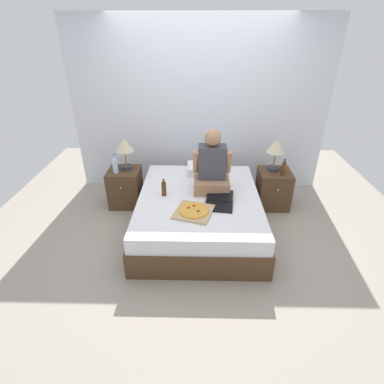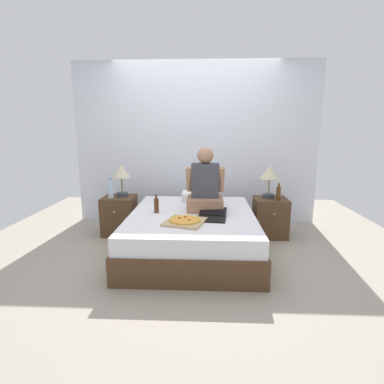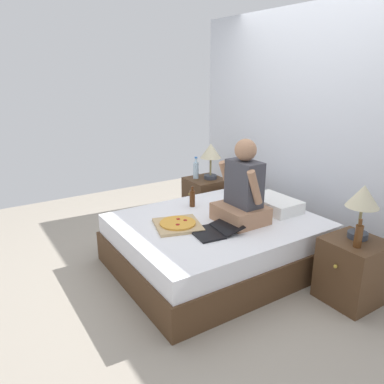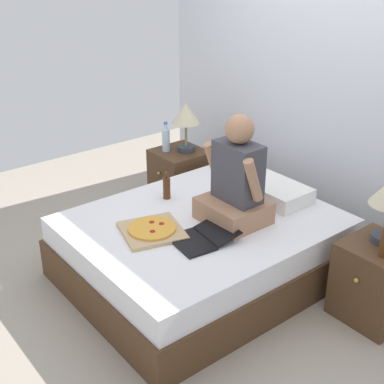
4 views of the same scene
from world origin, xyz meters
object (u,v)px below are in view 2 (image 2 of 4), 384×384
(water_bottle, at_px, (111,190))
(beer_bottle_on_bed, at_px, (156,205))
(nightstand_right, at_px, (270,217))
(beer_bottle, at_px, (278,193))
(lamp_on_left_nightstand, at_px, (121,173))
(lamp_on_right_nightstand, at_px, (270,174))
(laptop, at_px, (212,217))
(bed, at_px, (192,232))
(person_seated, at_px, (205,187))
(pizza_box, at_px, (185,221))
(nightstand_left, at_px, (120,215))

(water_bottle, distance_m, beer_bottle_on_bed, 0.89)
(nightstand_right, xyz_separation_m, beer_bottle, (0.07, -0.10, 0.37))
(lamp_on_left_nightstand, height_order, beer_bottle, lamp_on_left_nightstand)
(lamp_on_right_nightstand, xyz_separation_m, laptop, (-0.81, -0.87, -0.36))
(bed, bearing_deg, person_seated, 48.42)
(bed, height_order, lamp_on_left_nightstand, lamp_on_left_nightstand)
(beer_bottle, relative_size, person_seated, 0.29)
(laptop, bearing_deg, person_seated, 101.75)
(lamp_on_left_nightstand, height_order, nightstand_right, lamp_on_left_nightstand)
(water_bottle, xyz_separation_m, beer_bottle_on_bed, (0.72, -0.51, -0.07))
(lamp_on_right_nightstand, relative_size, beer_bottle, 1.96)
(nightstand_right, bearing_deg, pizza_box, -138.51)
(bed, distance_m, beer_bottle_on_bed, 0.55)
(water_bottle, height_order, laptop, water_bottle)
(bed, height_order, nightstand_right, nightstand_right)
(bed, xyz_separation_m, lamp_on_left_nightstand, (-1.03, 0.66, 0.63))
(lamp_on_right_nightstand, distance_m, person_seated, 1.01)
(nightstand_left, distance_m, beer_bottle_on_bed, 0.93)
(lamp_on_right_nightstand, xyz_separation_m, person_seated, (-0.89, -0.48, -0.09))
(beer_bottle_on_bed, bearing_deg, pizza_box, -46.86)
(lamp_on_right_nightstand, relative_size, beer_bottle_on_bed, 2.05)
(nightstand_left, bearing_deg, water_bottle, -131.65)
(lamp_on_right_nightstand, xyz_separation_m, beer_bottle_on_bed, (-1.47, -0.65, -0.29))
(nightstand_right, relative_size, beer_bottle_on_bed, 2.47)
(person_seated, relative_size, beer_bottle_on_bed, 3.55)
(water_bottle, distance_m, beer_bottle, 2.29)
(nightstand_right, relative_size, beer_bottle, 2.36)
(lamp_on_left_nightstand, relative_size, person_seated, 0.58)
(lamp_on_left_nightstand, xyz_separation_m, pizza_box, (0.97, -1.05, -0.36))
(lamp_on_right_nightstand, xyz_separation_m, pizza_box, (-1.10, -1.05, -0.36))
(water_bottle, height_order, pizza_box, water_bottle)
(beer_bottle_on_bed, bearing_deg, person_seated, 16.38)
(lamp_on_right_nightstand, distance_m, beer_bottle_on_bed, 1.64)
(beer_bottle_on_bed, bearing_deg, lamp_on_right_nightstand, 23.94)
(water_bottle, relative_size, laptop, 0.61)
(lamp_on_left_nightstand, distance_m, lamp_on_right_nightstand, 2.07)
(person_seated, distance_m, laptop, 0.47)
(water_bottle, distance_m, laptop, 1.57)
(bed, xyz_separation_m, pizza_box, (-0.06, -0.40, 0.27))
(nightstand_left, height_order, person_seated, person_seated)
(water_bottle, distance_m, pizza_box, 1.43)
(nightstand_left, distance_m, lamp_on_right_nightstand, 2.20)
(pizza_box, bearing_deg, nightstand_right, 41.49)
(lamp_on_right_nightstand, relative_size, person_seated, 0.58)
(lamp_on_left_nightstand, relative_size, pizza_box, 0.91)
(nightstand_left, xyz_separation_m, lamp_on_left_nightstand, (0.04, 0.05, 0.60))
(person_seated, relative_size, laptop, 1.73)
(water_bottle, relative_size, beer_bottle_on_bed, 1.25)
(lamp_on_left_nightstand, xyz_separation_m, laptop, (1.27, -0.87, -0.36))
(bed, distance_m, laptop, 0.41)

